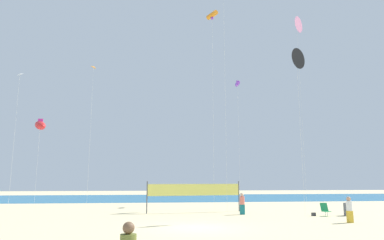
{
  "coord_description": "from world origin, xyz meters",
  "views": [
    {
      "loc": [
        -2.28,
        -18.7,
        2.54
      ],
      "look_at": [
        1.0,
        11.82,
        7.87
      ],
      "focal_mm": 32.05,
      "sensor_mm": 36.0,
      "label": 1
    }
  ],
  "objects_px": {
    "beachgoer_white_shirt": "(349,209)",
    "trash_barrel": "(348,209)",
    "kite_black_delta": "(297,59)",
    "kite_white_diamond": "(19,78)",
    "folding_beach_chair": "(325,209)",
    "kite_pink_delta": "(297,25)",
    "kite_red_inflatable": "(40,125)",
    "kite_violet_inflatable": "(238,84)",
    "kite_orange_diamond": "(94,71)",
    "volleyball_net": "(195,191)",
    "kite_orange_tube": "(212,16)",
    "beach_handbag": "(314,214)",
    "beachgoer_coral_shirt": "(242,203)"
  },
  "relations": [
    {
      "from": "beachgoer_coral_shirt",
      "to": "kite_black_delta",
      "type": "bearing_deg",
      "value": -96.82
    },
    {
      "from": "kite_violet_inflatable",
      "to": "kite_orange_diamond",
      "type": "distance_m",
      "value": 15.56
    },
    {
      "from": "trash_barrel",
      "to": "beach_handbag",
      "type": "height_order",
      "value": "trash_barrel"
    },
    {
      "from": "kite_orange_diamond",
      "to": "folding_beach_chair",
      "type": "bearing_deg",
      "value": -28.35
    },
    {
      "from": "beachgoer_white_shirt",
      "to": "kite_black_delta",
      "type": "relative_size",
      "value": 0.12
    },
    {
      "from": "kite_white_diamond",
      "to": "kite_orange_diamond",
      "type": "bearing_deg",
      "value": 40.92
    },
    {
      "from": "kite_black_delta",
      "to": "kite_white_diamond",
      "type": "bearing_deg",
      "value": 165.33
    },
    {
      "from": "folding_beach_chair",
      "to": "kite_white_diamond",
      "type": "bearing_deg",
      "value": -159.48
    },
    {
      "from": "kite_white_diamond",
      "to": "kite_pink_delta",
      "type": "xyz_separation_m",
      "value": [
        26.43,
        4.2,
        8.03
      ]
    },
    {
      "from": "kite_orange_diamond",
      "to": "trash_barrel",
      "type": "bearing_deg",
      "value": -26.23
    },
    {
      "from": "volleyball_net",
      "to": "kite_orange_tube",
      "type": "relative_size",
      "value": 0.4
    },
    {
      "from": "volleyball_net",
      "to": "kite_orange_diamond",
      "type": "xyz_separation_m",
      "value": [
        -9.38,
        6.23,
        11.53
      ]
    },
    {
      "from": "kite_red_inflatable",
      "to": "kite_violet_inflatable",
      "type": "bearing_deg",
      "value": 11.14
    },
    {
      "from": "beachgoer_coral_shirt",
      "to": "kite_red_inflatable",
      "type": "height_order",
      "value": "kite_red_inflatable"
    },
    {
      "from": "beachgoer_white_shirt",
      "to": "beach_handbag",
      "type": "relative_size",
      "value": 5.32
    },
    {
      "from": "beachgoer_white_shirt",
      "to": "kite_orange_diamond",
      "type": "xyz_separation_m",
      "value": [
        -17.84,
        13.65,
        12.35
      ]
    },
    {
      "from": "kite_orange_tube",
      "to": "kite_white_diamond",
      "type": "bearing_deg",
      "value": -173.67
    },
    {
      "from": "kite_pink_delta",
      "to": "kite_orange_tube",
      "type": "bearing_deg",
      "value": -166.37
    },
    {
      "from": "kite_violet_inflatable",
      "to": "kite_pink_delta",
      "type": "height_order",
      "value": "kite_pink_delta"
    },
    {
      "from": "folding_beach_chair",
      "to": "beach_handbag",
      "type": "height_order",
      "value": "folding_beach_chair"
    },
    {
      "from": "kite_black_delta",
      "to": "kite_white_diamond",
      "type": "xyz_separation_m",
      "value": [
        -21.8,
        5.71,
        -0.44
      ]
    },
    {
      "from": "kite_violet_inflatable",
      "to": "kite_pink_delta",
      "type": "distance_m",
      "value": 8.91
    },
    {
      "from": "kite_orange_diamond",
      "to": "beach_handbag",
      "type": "bearing_deg",
      "value": -29.29
    },
    {
      "from": "kite_violet_inflatable",
      "to": "kite_red_inflatable",
      "type": "bearing_deg",
      "value": -168.86
    },
    {
      "from": "kite_orange_tube",
      "to": "kite_orange_diamond",
      "type": "distance_m",
      "value": 12.93
    },
    {
      "from": "trash_barrel",
      "to": "kite_violet_inflatable",
      "type": "relative_size",
      "value": 0.07
    },
    {
      "from": "beachgoer_coral_shirt",
      "to": "kite_orange_tube",
      "type": "bearing_deg",
      "value": 31.39
    },
    {
      "from": "trash_barrel",
      "to": "beach_handbag",
      "type": "distance_m",
      "value": 2.57
    },
    {
      "from": "beachgoer_white_shirt",
      "to": "beachgoer_coral_shirt",
      "type": "height_order",
      "value": "beachgoer_coral_shirt"
    },
    {
      "from": "beachgoer_coral_shirt",
      "to": "kite_orange_tube",
      "type": "xyz_separation_m",
      "value": [
        -1.13,
        5.59,
        17.49
      ]
    },
    {
      "from": "kite_violet_inflatable",
      "to": "kite_white_diamond",
      "type": "bearing_deg",
      "value": -160.25
    },
    {
      "from": "folding_beach_chair",
      "to": "trash_barrel",
      "type": "bearing_deg",
      "value": 33.7
    },
    {
      "from": "trash_barrel",
      "to": "kite_white_diamond",
      "type": "height_order",
      "value": "kite_white_diamond"
    },
    {
      "from": "folding_beach_chair",
      "to": "kite_black_delta",
      "type": "distance_m",
      "value": 11.03
    },
    {
      "from": "folding_beach_chair",
      "to": "trash_barrel",
      "type": "xyz_separation_m",
      "value": [
        1.71,
        0.01,
        -0.02
      ]
    },
    {
      "from": "beachgoer_white_shirt",
      "to": "kite_pink_delta",
      "type": "height_order",
      "value": "kite_pink_delta"
    },
    {
      "from": "kite_violet_inflatable",
      "to": "kite_orange_diamond",
      "type": "height_order",
      "value": "kite_orange_diamond"
    },
    {
      "from": "beachgoer_white_shirt",
      "to": "trash_barrel",
      "type": "bearing_deg",
      "value": 31.98
    },
    {
      "from": "beachgoer_white_shirt",
      "to": "folding_beach_chair",
      "type": "relative_size",
      "value": 1.71
    },
    {
      "from": "kite_violet_inflatable",
      "to": "kite_pink_delta",
      "type": "xyz_separation_m",
      "value": [
        5.91,
        -3.16,
        5.86
      ]
    },
    {
      "from": "beachgoer_white_shirt",
      "to": "kite_orange_tube",
      "type": "bearing_deg",
      "value": 90.8
    },
    {
      "from": "kite_orange_diamond",
      "to": "kite_pink_delta",
      "type": "xyz_separation_m",
      "value": [
        21.21,
        -0.32,
        5.79
      ]
    },
    {
      "from": "beachgoer_white_shirt",
      "to": "folding_beach_chair",
      "type": "distance_m",
      "value": 3.84
    },
    {
      "from": "trash_barrel",
      "to": "kite_orange_diamond",
      "type": "xyz_separation_m",
      "value": [
        -19.96,
        9.83,
        12.72
      ]
    },
    {
      "from": "kite_orange_diamond",
      "to": "kite_black_delta",
      "type": "bearing_deg",
      "value": -31.66
    },
    {
      "from": "kite_violet_inflatable",
      "to": "kite_pink_delta",
      "type": "bearing_deg",
      "value": -28.14
    },
    {
      "from": "kite_orange_diamond",
      "to": "kite_pink_delta",
      "type": "height_order",
      "value": "kite_pink_delta"
    },
    {
      "from": "folding_beach_chair",
      "to": "beachgoer_white_shirt",
      "type": "bearing_deg",
      "value": -62.77
    },
    {
      "from": "folding_beach_chair",
      "to": "beach_handbag",
      "type": "distance_m",
      "value": 0.91
    },
    {
      "from": "folding_beach_chair",
      "to": "kite_pink_delta",
      "type": "distance_m",
      "value": 21.01
    }
  ]
}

